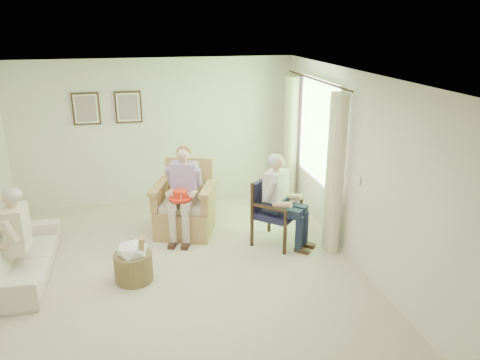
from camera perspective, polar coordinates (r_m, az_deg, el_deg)
The scene contains 18 objects.
floor at distance 6.43m, azimuth -8.13°, elevation -11.26°, with size 5.50×5.50×0.00m, color beige.
back_wall at distance 8.53m, azimuth -10.17°, elevation 5.73°, with size 5.00×0.04×2.60m, color silver.
front_wall at distance 3.42m, azimuth -4.96°, elevation -15.39°, with size 5.00×0.04×2.60m, color silver.
right_wall at distance 6.53m, azimuth 13.71°, elevation 1.34°, with size 0.04×5.50×2.60m, color silver.
ceiling at distance 5.60m, azimuth -9.39°, elevation 12.38°, with size 5.00×5.50×0.02m, color white.
window at distance 7.49m, azimuth 9.63°, elevation 6.15°, with size 0.13×2.50×1.63m.
curtain_left at distance 6.69m, azimuth 11.48°, elevation 0.59°, with size 0.34×0.34×2.30m, color beige.
curtain_right at distance 8.44m, azimuth 6.14°, elevation 4.73°, with size 0.34×0.34×2.30m, color beige.
framed_print_left at distance 8.43m, azimuth -18.25°, elevation 8.25°, with size 0.45×0.05×0.55m.
framed_print_right at distance 8.39m, azimuth -13.45°, elevation 8.64°, with size 0.45×0.05×0.55m.
wicker_armchair at distance 7.45m, azimuth -6.75°, elevation -3.72°, with size 0.88×0.87×1.12m.
wood_armchair at distance 7.08m, azimuth 4.34°, elevation -3.39°, with size 0.63×0.59×0.97m.
sofa at distance 6.85m, azimuth -25.21°, elevation -8.43°, with size 0.74×1.90×0.56m, color silver.
person_wicker at distance 7.15m, azimuth -6.76°, elevation -0.73°, with size 0.40×0.63×1.39m.
person_dark at distance 6.83m, azimuth 4.78°, elevation -1.80°, with size 0.40×0.62×1.36m.
person_sofa at distance 6.57m, azimuth -25.92°, elevation -5.68°, with size 0.42×0.62×1.23m.
red_hat at distance 6.99m, azimuth -7.28°, elevation -1.96°, with size 0.35×0.35×0.14m.
hatbox at distance 6.25m, azimuth -12.89°, elevation -9.58°, with size 0.58×0.58×0.72m.
Camera 1 is at (-0.34, -5.55, 3.23)m, focal length 35.00 mm.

